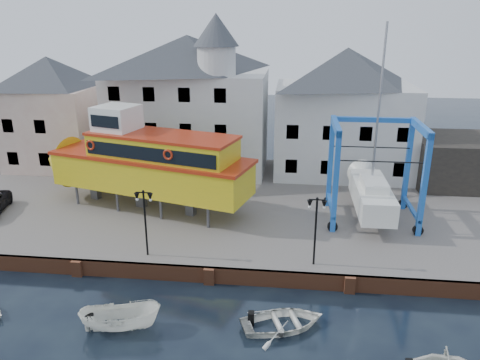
# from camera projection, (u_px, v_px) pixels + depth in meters

# --- Properties ---
(ground) EXTENTS (140.00, 140.00, 0.00)m
(ground) POSITION_uv_depth(u_px,v_px,m) (209.00, 283.00, 27.24)
(ground) COLOR black
(ground) RESTS_ON ground
(hardstanding) EXTENTS (44.00, 22.00, 1.00)m
(hardstanding) POSITION_uv_depth(u_px,v_px,m) (233.00, 204.00, 37.39)
(hardstanding) COLOR #5F5C59
(hardstanding) RESTS_ON ground
(quay_wall) EXTENTS (44.00, 0.47, 1.00)m
(quay_wall) POSITION_uv_depth(u_px,v_px,m) (210.00, 275.00, 27.17)
(quay_wall) COLOR brown
(quay_wall) RESTS_ON ground
(building_pink) EXTENTS (8.00, 7.00, 10.30)m
(building_pink) POSITION_uv_depth(u_px,v_px,m) (53.00, 113.00, 44.00)
(building_pink) COLOR #CCA294
(building_pink) RESTS_ON hardstanding
(building_white_main) EXTENTS (14.00, 8.30, 14.00)m
(building_white_main) POSITION_uv_depth(u_px,v_px,m) (190.00, 102.00, 42.58)
(building_white_main) COLOR silver
(building_white_main) RESTS_ON hardstanding
(building_white_right) EXTENTS (12.00, 8.00, 11.20)m
(building_white_right) POSITION_uv_depth(u_px,v_px,m) (344.00, 112.00, 41.91)
(building_white_right) COLOR silver
(building_white_right) RESTS_ON hardstanding
(shed_dark) EXTENTS (8.00, 7.00, 4.00)m
(shed_dark) POSITION_uv_depth(u_px,v_px,m) (461.00, 161.00, 40.16)
(shed_dark) COLOR black
(shed_dark) RESTS_ON hardstanding
(lamp_post_left) EXTENTS (1.12, 0.32, 4.20)m
(lamp_post_left) POSITION_uv_depth(u_px,v_px,m) (144.00, 206.00, 27.41)
(lamp_post_left) COLOR black
(lamp_post_left) RESTS_ON hardstanding
(lamp_post_right) EXTENTS (1.12, 0.32, 4.20)m
(lamp_post_right) POSITION_uv_depth(u_px,v_px,m) (316.00, 214.00, 26.34)
(lamp_post_right) COLOR black
(lamp_post_right) RESTS_ON hardstanding
(tour_boat) EXTENTS (17.91, 8.79, 7.59)m
(tour_boat) POSITION_uv_depth(u_px,v_px,m) (139.00, 161.00, 34.55)
(tour_boat) COLOR #59595E
(tour_boat) RESTS_ON hardstanding
(travel_lift) EXTENTS (6.29, 8.89, 13.43)m
(travel_lift) POSITION_uv_depth(u_px,v_px,m) (370.00, 186.00, 33.48)
(travel_lift) COLOR #1065AA
(travel_lift) RESTS_ON hardstanding
(motorboat_a) EXTENTS (4.22, 2.25, 1.55)m
(motorboat_a) POSITION_uv_depth(u_px,v_px,m) (121.00, 330.00, 23.23)
(motorboat_a) COLOR white
(motorboat_a) RESTS_ON ground
(motorboat_b) EXTENTS (5.00, 4.27, 0.88)m
(motorboat_b) POSITION_uv_depth(u_px,v_px,m) (283.00, 327.00, 23.41)
(motorboat_b) COLOR white
(motorboat_b) RESTS_ON ground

